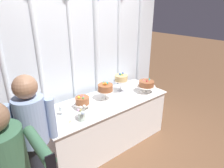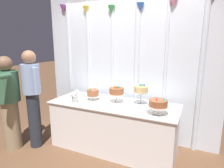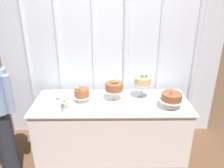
% 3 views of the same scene
% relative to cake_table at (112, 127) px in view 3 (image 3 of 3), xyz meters
% --- Properties ---
extents(ground_plane, '(24.00, 24.00, 0.00)m').
position_rel_cake_table_xyz_m(ground_plane, '(0.00, -0.10, -0.40)').
color(ground_plane, brown).
extents(draped_curtain, '(3.26, 0.15, 2.76)m').
position_rel_cake_table_xyz_m(draped_curtain, '(0.02, 0.54, 1.01)').
color(draped_curtain, silver).
rests_on(draped_curtain, ground_plane).
extents(cake_table, '(2.07, 0.80, 0.79)m').
position_rel_cake_table_xyz_m(cake_table, '(0.00, 0.00, 0.00)').
color(cake_table, white).
rests_on(cake_table, ground_plane).
extents(cake_display_leftmost, '(0.24, 0.24, 0.22)m').
position_rel_cake_table_xyz_m(cake_display_leftmost, '(-0.40, 0.03, 0.51)').
color(cake_display_leftmost, silver).
rests_on(cake_display_leftmost, cake_table).
extents(cake_display_midleft, '(0.26, 0.26, 0.29)m').
position_rel_cake_table_xyz_m(cake_display_midleft, '(0.04, 0.05, 0.58)').
color(cake_display_midleft, silver).
rests_on(cake_display_midleft, cake_table).
extents(cake_display_midright, '(0.25, 0.25, 0.34)m').
position_rel_cake_table_xyz_m(cake_display_midright, '(0.42, 0.12, 0.64)').
color(cake_display_midright, '#B2B2B7').
rests_on(cake_display_midright, cake_table).
extents(cake_display_rightmost, '(0.31, 0.31, 0.24)m').
position_rel_cake_table_xyz_m(cake_display_rightmost, '(0.75, -0.17, 0.54)').
color(cake_display_rightmost, silver).
rests_on(cake_display_rightmost, cake_table).
extents(wine_glass, '(0.06, 0.06, 0.14)m').
position_rel_cake_table_xyz_m(wine_glass, '(-0.72, 0.04, 0.50)').
color(wine_glass, silver).
rests_on(wine_glass, cake_table).
extents(flower_vase, '(0.12, 0.16, 0.21)m').
position_rel_cake_table_xyz_m(flower_vase, '(-0.57, -0.24, 0.48)').
color(flower_vase, '#B2C1B2').
rests_on(flower_vase, cake_table).
extents(tealight_far_left, '(0.05, 0.05, 0.04)m').
position_rel_cake_table_xyz_m(tealight_far_left, '(-0.87, -0.01, 0.41)').
color(tealight_far_left, beige).
rests_on(tealight_far_left, cake_table).
extents(tealight_near_left, '(0.04, 0.04, 0.04)m').
position_rel_cake_table_xyz_m(tealight_near_left, '(-0.72, -0.20, 0.41)').
color(tealight_near_left, beige).
rests_on(tealight_near_left, cake_table).
extents(tealight_near_right, '(0.05, 0.05, 0.03)m').
position_rel_cake_table_xyz_m(tealight_near_right, '(-0.16, -0.17, 0.41)').
color(tealight_near_right, beige).
rests_on(tealight_near_right, cake_table).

